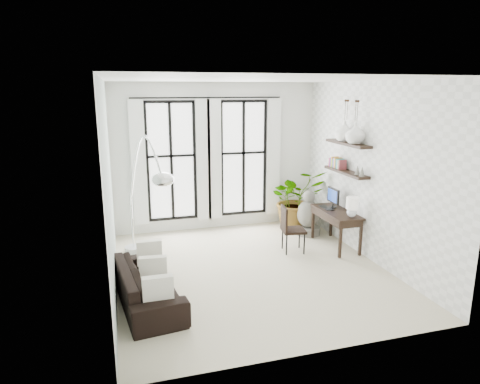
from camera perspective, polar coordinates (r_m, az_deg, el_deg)
name	(u,v)px	position (r m, az deg, el deg)	size (l,w,h in m)	color
floor	(251,270)	(7.53, 1.43, -10.34)	(5.00, 5.00, 0.00)	beige
ceiling	(252,79)	(6.89, 1.59, 14.80)	(5.00, 5.00, 0.00)	white
wall_left	(109,188)	(6.72, -17.10, 0.49)	(5.00, 5.00, 0.00)	#A0B3A9
wall_right	(371,172)	(8.00, 17.07, 2.51)	(5.00, 5.00, 0.00)	white
wall_back	(217,157)	(9.41, -3.12, 4.66)	(4.50, 4.50, 0.00)	white
windows	(208,160)	(9.31, -4.22, 4.30)	(3.26, 0.13, 2.65)	white
wall_shelves	(346,160)	(8.46, 13.91, 4.16)	(0.25, 1.30, 0.60)	black
sofa	(147,284)	(6.51, -12.29, -11.94)	(1.93, 0.75, 0.56)	black
throw_pillows	(153,270)	(6.42, -11.49, -10.11)	(0.40, 1.52, 0.40)	silver
plant	(296,199)	(9.57, 7.54, -0.93)	(1.22, 1.06, 1.35)	#2D7228
desk	(337,214)	(8.53, 12.87, -2.83)	(0.53, 1.24, 1.13)	black
desk_chair	(289,226)	(8.21, 6.60, -4.55)	(0.48, 0.48, 0.90)	black
arc_lamp	(143,166)	(7.09, -12.75, 3.37)	(0.73, 2.42, 2.35)	silver
buddha	(308,216)	(9.29, 9.07, -3.17)	(0.53, 0.53, 0.96)	gray
vase_a	(355,133)	(8.14, 15.14, 7.56)	(0.37, 0.37, 0.38)	white
vase_b	(344,131)	(8.49, 13.74, 7.87)	(0.37, 0.37, 0.38)	white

